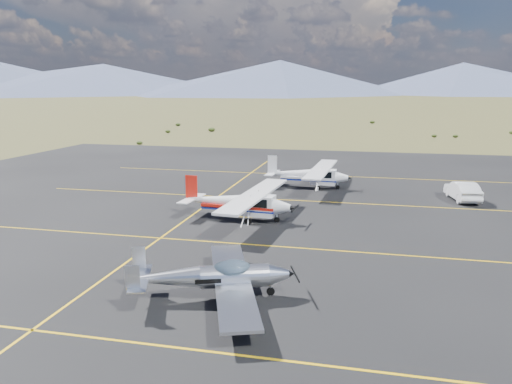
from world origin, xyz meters
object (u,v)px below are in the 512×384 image
at_px(aircraft_cessna, 239,201).
at_px(sedan, 463,191).
at_px(aircraft_plain, 309,174).
at_px(aircraft_low_wing, 216,277).

relative_size(aircraft_cessna, sedan, 2.46).
height_order(aircraft_cessna, aircraft_plain, aircraft_cessna).
distance_m(aircraft_plain, sedan, 11.89).
bearing_deg(sedan, aircraft_cessna, 22.25).
height_order(aircraft_plain, sedan, aircraft_plain).
relative_size(aircraft_low_wing, aircraft_plain, 0.85).
bearing_deg(aircraft_low_wing, aircraft_cessna, 80.79).
relative_size(aircraft_low_wing, sedan, 2.02).
bearing_deg(aircraft_cessna, sedan, 35.96).
bearing_deg(aircraft_plain, aircraft_cessna, -102.61).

